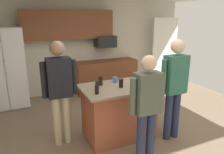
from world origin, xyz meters
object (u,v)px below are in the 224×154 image
at_px(person_guest_by_door, 147,103).
at_px(mug_ceramic_white, 115,80).
at_px(person_host_foreground, 175,83).
at_px(glass_pilsner, 97,90).
at_px(refrigerator, 6,68).
at_px(tumbler_amber, 97,85).
at_px(glass_dark_ale, 121,83).
at_px(microwave_over_range, 105,41).
at_px(kitchen_island, 119,111).
at_px(person_elder_center, 60,87).
at_px(glass_short_whisky, 100,81).

height_order(person_guest_by_door, mug_ceramic_white, person_guest_by_door).
relative_size(person_host_foreground, glass_pilsner, 12.37).
bearing_deg(refrigerator, tumbler_amber, -58.14).
relative_size(glass_dark_ale, glass_pilsner, 1.01).
distance_m(microwave_over_range, tumbler_amber, 2.73).
height_order(kitchen_island, tumbler_amber, tumbler_amber).
height_order(microwave_over_range, person_elder_center, person_elder_center).
relative_size(person_elder_center, glass_dark_ale, 12.19).
bearing_deg(kitchen_island, person_host_foreground, -27.85).
bearing_deg(mug_ceramic_white, microwave_over_range, 71.86).
bearing_deg(glass_dark_ale, person_host_foreground, -24.27).
bearing_deg(glass_dark_ale, refrigerator, 127.36).
bearing_deg(mug_ceramic_white, tumbler_amber, -153.71).
relative_size(refrigerator, microwave_over_range, 3.39).
relative_size(microwave_over_range, mug_ceramic_white, 4.34).
relative_size(person_host_foreground, person_guest_by_door, 1.09).
relative_size(person_guest_by_door, glass_dark_ale, 11.21).
relative_size(person_elder_center, person_guest_by_door, 1.09).
bearing_deg(glass_pilsner, glass_dark_ale, 15.64).
bearing_deg(tumbler_amber, mug_ceramic_white, 26.29).
bearing_deg(mug_ceramic_white, person_host_foreground, -40.02).
distance_m(mug_ceramic_white, tumbler_amber, 0.47).
relative_size(microwave_over_range, glass_dark_ale, 3.86).
distance_m(glass_dark_ale, tumbler_amber, 0.41).
relative_size(person_guest_by_door, glass_short_whisky, 10.53).
xyz_separation_m(person_elder_center, glass_dark_ale, (0.99, -0.25, 0.00)).
xyz_separation_m(glass_dark_ale, tumbler_amber, (-0.40, 0.09, -0.01)).
bearing_deg(glass_pilsner, person_guest_by_door, -46.12).
bearing_deg(refrigerator, glass_short_whisky, -54.03).
distance_m(glass_short_whisky, glass_pilsner, 0.45).
height_order(mug_ceramic_white, tumbler_amber, tumbler_amber).
height_order(glass_short_whisky, glass_dark_ale, glass_short_whisky).
distance_m(refrigerator, glass_dark_ale, 3.04).
height_order(microwave_over_range, kitchen_island, microwave_over_range).
relative_size(person_guest_by_door, mug_ceramic_white, 12.62).
bearing_deg(person_elder_center, glass_dark_ale, -3.63).
height_order(person_elder_center, person_host_foreground, person_host_foreground).
bearing_deg(glass_pilsner, glass_short_whisky, 61.57).
bearing_deg(tumbler_amber, person_elder_center, 164.35).
xyz_separation_m(person_guest_by_door, glass_dark_ale, (-0.07, 0.71, 0.10)).
bearing_deg(mug_ceramic_white, kitchen_island, -97.47).
bearing_deg(glass_dark_ale, mug_ceramic_white, 84.97).
xyz_separation_m(person_elder_center, glass_short_whisky, (0.71, 0.00, 0.01)).
distance_m(glass_short_whisky, glass_dark_ale, 0.38).
bearing_deg(person_guest_by_door, refrigerator, 26.31).
height_order(person_elder_center, glass_pilsner, person_elder_center).
distance_m(refrigerator, tumbler_amber, 2.74).
bearing_deg(glass_pilsner, refrigerator, 117.96).
height_order(person_host_foreground, glass_dark_ale, person_host_foreground).
distance_m(kitchen_island, glass_short_whisky, 0.64).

